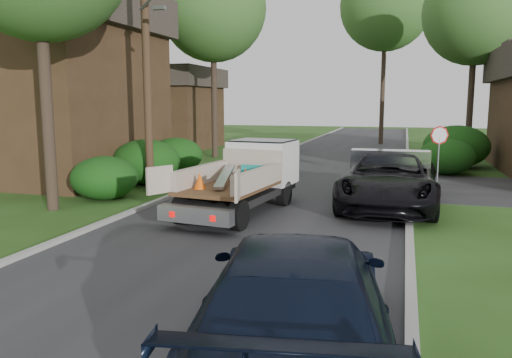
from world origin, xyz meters
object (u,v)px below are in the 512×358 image
Objects in this scene: stop_sign at (439,143)px; flatbed_truck at (250,172)px; tree_left_far at (213,8)px; house_left_far at (164,107)px; black_pickup at (389,180)px; navy_suv at (296,298)px; house_left_near at (40,83)px; tree_left_back at (79,2)px; tree_right_far at (476,13)px; tree_center_far at (386,5)px; utility_pole at (146,54)px.

flatbed_truck is at bearing -135.21° from stop_sign.
house_left_far is at bearing 140.19° from tree_left_far.
black_pickup is 10.53m from navy_suv.
house_left_near is 7.88m from tree_left_back.
tree_left_back is at bearing 108.43° from house_left_near.
navy_suv is at bearing -100.67° from tree_right_far.
tree_center_far is at bearing 58.67° from house_left_near.
stop_sign is 0.21× the size of tree_left_back.
utility_pole is at bearing -43.26° from tree_left_back.
utility_pole is 6.88m from house_left_near.
house_left_far reaches higher than navy_suv.
tree_right_far is at bearing 33.69° from house_left_near.
stop_sign is 0.38× the size of black_pickup.
tree_left_back is at bearing -161.97° from tree_right_far.
house_left_far is at bearing 115.23° from utility_pole.
tree_left_back reaches higher than navy_suv.
house_left_far is 1.17× the size of black_pickup.
tree_center_far is (-3.20, 21.00, 9.20)m from stop_sign.
tree_right_far is at bearing -5.44° from house_left_far.
utility_pole is at bearing -130.84° from tree_right_far.
black_pickup is (-4.06, -15.50, -7.58)m from tree_right_far.
navy_suv is (-4.90, -26.00, -7.62)m from tree_right_far.
navy_suv is at bearing -53.65° from utility_pole.
tree_left_far is 7.63m from tree_left_back.
utility_pole is at bearing 163.84° from flatbed_truck.
black_pickup is at bearing -103.94° from navy_suv.
utility_pole reaches higher than house_left_near.
navy_suv is at bearing -48.86° from tree_left_back.
tree_left_far reaches higher than tree_right_far.
tree_right_far is 27.53m from navy_suv.
tree_left_far reaches higher than tree_left_back.
tree_right_far reaches higher than navy_suv.
house_left_far is (-18.70, 13.00, 1.27)m from stop_sign.
utility_pole is at bearing -159.38° from stop_sign.
navy_suv is (14.60, -13.00, -3.42)m from house_left_near.
utility_pole is 18.93m from house_left_far.
tree_left_back is at bearing -148.39° from tree_left_far.
house_left_far is 0.63× the size of tree_left_back.
tree_right_far reaches higher than house_left_far.
utility_pole is 20.12m from tree_right_far.
tree_center_far is 2.48× the size of navy_suv.
house_left_near is 12.26m from flatbed_truck.
tree_right_far is at bearing 11.31° from tree_left_far.
stop_sign is 15.25m from navy_suv.
tree_right_far is (15.00, 3.00, -0.50)m from tree_left_far.
tree_left_back reaches higher than flatbed_truck.
utility_pole is 12.77m from tree_left_far.
tree_left_far is 15.31m from tree_right_far.
tree_right_far reaches higher than flatbed_truck.
utility_pole is 9.91m from black_pickup.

